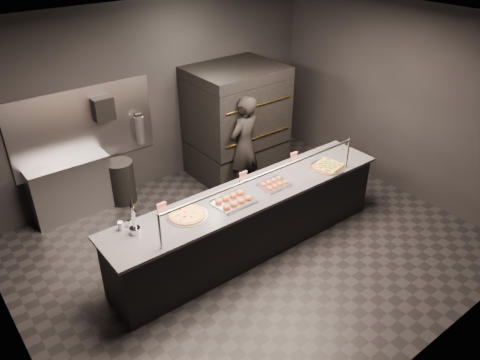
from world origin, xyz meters
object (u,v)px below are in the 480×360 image
Objects in this scene: worker at (244,146)px; round_pizza at (187,215)px; fire_extinguisher at (140,130)px; slider_tray_b at (274,184)px; trash_bin at (121,182)px; prep_shelf at (72,189)px; service_counter at (251,221)px; pizza_oven at (236,121)px; towel_dispenser at (103,109)px; slider_tray_a at (234,200)px; beer_tap at (134,223)px; square_pizza at (328,166)px.

round_pizza is at bearing 20.18° from worker.
fire_extinguisher is 1.15× the size of slider_tray_b.
trash_bin is at bearing -160.21° from fire_extinguisher.
prep_shelf is 2.38× the size of fire_extinguisher.
pizza_oven is (1.20, 1.90, 0.50)m from service_counter.
towel_dispenser is 0.65× the size of slider_tray_a.
towel_dispenser is 0.69× the size of fire_extinguisher.
towel_dispenser reaches higher than trash_bin.
prep_shelf is (-2.80, 0.42, -0.52)m from pizza_oven.
slider_tray_a is 0.68m from slider_tray_b.
fire_extinguisher is 0.30× the size of worker.
beer_tap is 2.34m from trash_bin.
round_pizza is (-0.95, 0.05, 0.47)m from service_counter.
fire_extinguisher is 2.43m from round_pizza.
towel_dispenser is 0.49× the size of trash_bin.
fire_extinguisher is 1.04× the size of beer_tap.
pizza_oven is 0.74m from worker.
beer_tap is at bearing 175.71° from service_counter.
worker reaches higher than service_counter.
round_pizza is (-0.05, -2.34, -0.61)m from towel_dispenser.
square_pizza is (2.19, -2.54, -0.61)m from towel_dispenser.
beer_tap is at bearing 174.74° from square_pizza.
fire_extinguisher is at bearing 98.30° from service_counter.
slider_tray_a is at bearing -76.87° from towel_dispenser.
service_counter is at bearing -4.29° from beer_tap.
beer_tap is 2.72m from worker.
fire_extinguisher is at bearing -56.65° from worker.
round_pizza is (-2.15, -1.85, -0.03)m from pizza_oven.
fire_extinguisher is at bearing 19.79° from trash_bin.
fire_extinguisher reaches higher than slider_tray_b.
round_pizza is (0.65, -0.07, -0.12)m from beer_tap.
prep_shelf is 0.71× the size of worker.
slider_tray_a is 1.62m from square_pizza.
service_counter is at bearing -69.37° from towel_dispenser.
towel_dispenser reaches higher than prep_shelf.
towel_dispenser reaches higher than square_pizza.
prep_shelf is 3.83m from square_pizza.
slider_tray_a is at bearing -89.53° from fire_extinguisher.
trash_bin is at bearing 132.08° from square_pizza.
service_counter is 1.38m from square_pizza.
slider_tray_b is at bearing -0.36° from slider_tray_a.
pizza_oven reaches higher than fire_extinguisher.
slider_tray_a is (0.02, -2.45, -0.11)m from fire_extinguisher.
slider_tray_a is 1.11× the size of square_pizza.
square_pizza is at bearing -40.51° from prep_shelf.
pizza_oven reaches higher than service_counter.
prep_shelf is 2.74m from slider_tray_a.
service_counter is at bearing -55.41° from prep_shelf.
round_pizza is 1.15× the size of slider_tray_b.
slider_tray_b is at bearing -113.51° from pizza_oven.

